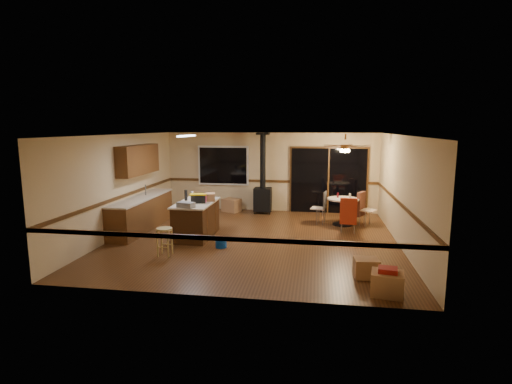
% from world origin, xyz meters
% --- Properties ---
extents(floor, '(7.00, 7.00, 0.00)m').
position_xyz_m(floor, '(0.00, 0.00, 0.00)').
color(floor, '#4D2C15').
rests_on(floor, ground).
extents(ceiling, '(7.00, 7.00, 0.00)m').
position_xyz_m(ceiling, '(0.00, 0.00, 2.60)').
color(ceiling, silver).
rests_on(ceiling, ground).
extents(wall_back, '(7.00, 0.00, 7.00)m').
position_xyz_m(wall_back, '(0.00, 3.50, 1.30)').
color(wall_back, tan).
rests_on(wall_back, ground).
extents(wall_front, '(7.00, 0.00, 7.00)m').
position_xyz_m(wall_front, '(0.00, -3.50, 1.30)').
color(wall_front, tan).
rests_on(wall_front, ground).
extents(wall_left, '(0.00, 7.00, 7.00)m').
position_xyz_m(wall_left, '(-3.50, 0.00, 1.30)').
color(wall_left, tan).
rests_on(wall_left, ground).
extents(wall_right, '(0.00, 7.00, 7.00)m').
position_xyz_m(wall_right, '(3.50, 0.00, 1.30)').
color(wall_right, tan).
rests_on(wall_right, ground).
extents(chair_rail, '(7.00, 7.00, 0.08)m').
position_xyz_m(chair_rail, '(0.00, 0.00, 1.00)').
color(chair_rail, '#482B12').
rests_on(chair_rail, ground).
extents(window, '(1.72, 0.10, 1.32)m').
position_xyz_m(window, '(-1.60, 3.45, 1.50)').
color(window, black).
rests_on(window, ground).
extents(sliding_door, '(2.52, 0.10, 2.10)m').
position_xyz_m(sliding_door, '(1.90, 3.45, 1.05)').
color(sliding_door, black).
rests_on(sliding_door, ground).
extents(lower_cabinets, '(0.60, 3.00, 0.86)m').
position_xyz_m(lower_cabinets, '(-3.20, 0.50, 0.43)').
color(lower_cabinets, '#573116').
rests_on(lower_cabinets, ground).
extents(countertop, '(0.64, 3.04, 0.04)m').
position_xyz_m(countertop, '(-3.20, 0.50, 0.88)').
color(countertop, beige).
rests_on(countertop, lower_cabinets).
extents(upper_cabinets, '(0.35, 2.00, 0.80)m').
position_xyz_m(upper_cabinets, '(-3.33, 0.70, 1.90)').
color(upper_cabinets, '#573116').
rests_on(upper_cabinets, ground).
extents(kitchen_island, '(0.88, 1.68, 0.90)m').
position_xyz_m(kitchen_island, '(-1.50, 0.00, 0.45)').
color(kitchen_island, '#381E0E').
rests_on(kitchen_island, ground).
extents(wood_stove, '(0.55, 0.50, 2.52)m').
position_xyz_m(wood_stove, '(-0.20, 3.05, 0.73)').
color(wood_stove, black).
rests_on(wood_stove, ground).
extents(ceiling_fan, '(0.24, 0.24, 0.55)m').
position_xyz_m(ceiling_fan, '(2.28, 1.80, 2.21)').
color(ceiling_fan, brown).
rests_on(ceiling_fan, ceiling).
extents(fluorescent_strip, '(0.10, 1.20, 0.04)m').
position_xyz_m(fluorescent_strip, '(-1.80, 0.30, 2.56)').
color(fluorescent_strip, white).
rests_on(fluorescent_strip, ceiling).
extents(toolbox_grey, '(0.45, 0.33, 0.13)m').
position_xyz_m(toolbox_grey, '(-1.54, -0.68, 0.96)').
color(toolbox_grey, slate).
rests_on(toolbox_grey, kitchen_island).
extents(toolbox_black, '(0.39, 0.25, 0.20)m').
position_xyz_m(toolbox_black, '(-1.41, -0.07, 1.00)').
color(toolbox_black, black).
rests_on(toolbox_black, kitchen_island).
extents(toolbox_yellow_lid, '(0.45, 0.29, 0.03)m').
position_xyz_m(toolbox_yellow_lid, '(-1.41, -0.07, 1.11)').
color(toolbox_yellow_lid, gold).
rests_on(toolbox_yellow_lid, toolbox_black).
extents(box_on_island, '(0.29, 0.35, 0.20)m').
position_xyz_m(box_on_island, '(-1.18, 0.24, 1.00)').
color(box_on_island, '#A47349').
rests_on(box_on_island, kitchen_island).
extents(bottle_dark, '(0.09, 0.09, 0.28)m').
position_xyz_m(bottle_dark, '(-1.82, 0.18, 1.04)').
color(bottle_dark, black).
rests_on(bottle_dark, kitchen_island).
extents(bottle_pink, '(0.09, 0.09, 0.23)m').
position_xyz_m(bottle_pink, '(-1.26, 0.02, 1.01)').
color(bottle_pink, '#D84C8C').
rests_on(bottle_pink, kitchen_island).
extents(bottle_white, '(0.07, 0.07, 0.18)m').
position_xyz_m(bottle_white, '(-1.76, 0.52, 0.99)').
color(bottle_white, white).
rests_on(bottle_white, kitchen_island).
extents(bar_stool, '(0.42, 0.42, 0.62)m').
position_xyz_m(bar_stool, '(-1.73, -1.59, 0.31)').
color(bar_stool, tan).
rests_on(bar_stool, floor).
extents(blue_bucket, '(0.31, 0.31, 0.22)m').
position_xyz_m(blue_bucket, '(-0.66, -0.82, 0.11)').
color(blue_bucket, '#0C45B3').
rests_on(blue_bucket, floor).
extents(dining_table, '(0.89, 0.89, 0.78)m').
position_xyz_m(dining_table, '(2.28, 1.80, 0.53)').
color(dining_table, black).
rests_on(dining_table, ground).
extents(glass_red, '(0.07, 0.07, 0.15)m').
position_xyz_m(glass_red, '(2.13, 1.90, 0.85)').
color(glass_red, '#590C14').
rests_on(glass_red, dining_table).
extents(glass_cream, '(0.09, 0.09, 0.15)m').
position_xyz_m(glass_cream, '(2.46, 1.75, 0.86)').
color(glass_cream, beige).
rests_on(glass_cream, dining_table).
extents(chair_left, '(0.47, 0.47, 0.51)m').
position_xyz_m(chair_left, '(1.69, 1.88, 0.59)').
color(chair_left, '#C1A990').
rests_on(chair_left, ground).
extents(chair_near, '(0.45, 0.49, 0.70)m').
position_xyz_m(chair_near, '(2.37, 0.91, 0.60)').
color(chair_near, '#C1A990').
rests_on(chair_near, ground).
extents(chair_right, '(0.60, 0.58, 0.70)m').
position_xyz_m(chair_right, '(2.82, 1.93, 0.60)').
color(chair_right, '#C1A990').
rests_on(chair_right, ground).
extents(box_under_window, '(0.67, 0.62, 0.44)m').
position_xyz_m(box_under_window, '(-1.25, 3.10, 0.22)').
color(box_under_window, '#A47349').
rests_on(box_under_window, floor).
extents(box_corner_a, '(0.59, 0.52, 0.40)m').
position_xyz_m(box_corner_a, '(2.73, -3.00, 0.20)').
color(box_corner_a, '#A47349').
rests_on(box_corner_a, floor).
extents(box_corner_b, '(0.47, 0.42, 0.36)m').
position_xyz_m(box_corner_b, '(2.48, -2.22, 0.18)').
color(box_corner_b, '#A47349').
rests_on(box_corner_b, floor).
extents(box_small_red, '(0.35, 0.30, 0.08)m').
position_xyz_m(box_small_red, '(2.73, -3.00, 0.44)').
color(box_small_red, maroon).
rests_on(box_small_red, box_corner_a).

